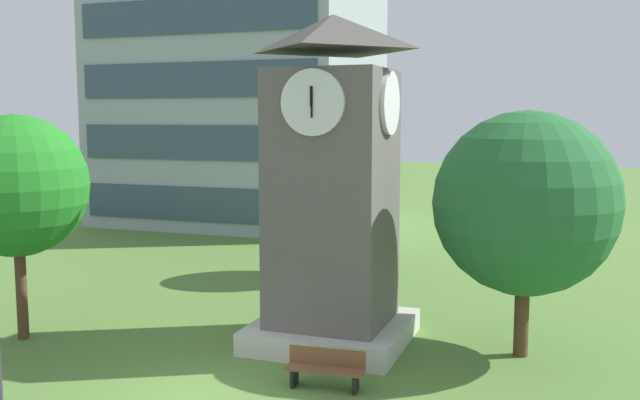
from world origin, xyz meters
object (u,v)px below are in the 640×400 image
object	(u,v)px
tree_near_tower	(16,186)
tree_streetside	(342,179)
tree_by_building	(525,203)
park_bench	(325,368)
clock_tower	(333,202)

from	to	relation	value
tree_near_tower	tree_streetside	xyz separation A→B (m)	(6.03, 10.13, -0.48)
tree_by_building	tree_near_tower	xyz separation A→B (m)	(-13.13, -3.21, 0.30)
tree_near_tower	tree_streetside	world-z (taller)	tree_near_tower
park_bench	tree_by_building	bearing A→B (deg)	43.11
park_bench	tree_near_tower	xyz separation A→B (m)	(-9.10, 0.56, 3.81)
park_bench	tree_streetside	xyz separation A→B (m)	(-3.07, 10.70, 3.33)
tree_streetside	tree_by_building	bearing A→B (deg)	-44.28
clock_tower	tree_by_building	size ratio (longest dim) A/B	1.39
clock_tower	tree_streetside	size ratio (longest dim) A/B	1.58
clock_tower	park_bench	size ratio (longest dim) A/B	4.80
clock_tower	park_bench	xyz separation A→B (m)	(0.90, -3.18, -3.41)
clock_tower	tree_by_building	bearing A→B (deg)	6.78
park_bench	tree_near_tower	size ratio (longest dim) A/B	0.29
park_bench	tree_near_tower	bearing A→B (deg)	176.47
clock_tower	tree_near_tower	bearing A→B (deg)	-162.27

